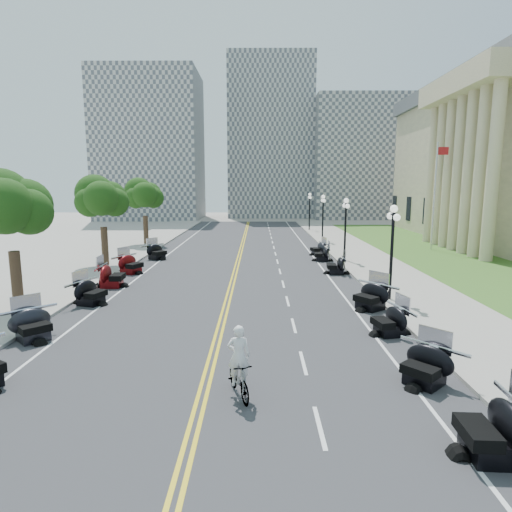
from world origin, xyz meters
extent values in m
plane|color=gray|center=(0.00, 0.00, 0.00)|extent=(160.00, 160.00, 0.00)
cube|color=#333335|center=(0.00, 10.00, 0.00)|extent=(16.00, 90.00, 0.01)
cube|color=yellow|center=(-0.12, 10.00, 0.01)|extent=(0.12, 90.00, 0.00)
cube|color=yellow|center=(0.12, 10.00, 0.01)|extent=(0.12, 90.00, 0.00)
cube|color=white|center=(6.40, 10.00, 0.01)|extent=(0.12, 90.00, 0.00)
cube|color=white|center=(-6.40, 10.00, 0.01)|extent=(0.12, 90.00, 0.00)
cube|color=white|center=(3.20, -8.00, 0.01)|extent=(0.12, 2.00, 0.00)
cube|color=white|center=(3.20, -4.00, 0.01)|extent=(0.12, 2.00, 0.00)
cube|color=white|center=(3.20, 0.00, 0.01)|extent=(0.12, 2.00, 0.00)
cube|color=white|center=(3.20, 4.00, 0.01)|extent=(0.12, 2.00, 0.00)
cube|color=white|center=(3.20, 8.00, 0.01)|extent=(0.12, 2.00, 0.00)
cube|color=white|center=(3.20, 12.00, 0.01)|extent=(0.12, 2.00, 0.00)
cube|color=white|center=(3.20, 16.00, 0.01)|extent=(0.12, 2.00, 0.00)
cube|color=white|center=(3.20, 20.00, 0.01)|extent=(0.12, 2.00, 0.00)
cube|color=white|center=(3.20, 24.00, 0.01)|extent=(0.12, 2.00, 0.00)
cube|color=white|center=(3.20, 28.00, 0.01)|extent=(0.12, 2.00, 0.00)
cube|color=white|center=(3.20, 32.00, 0.01)|extent=(0.12, 2.00, 0.00)
cube|color=white|center=(3.20, 36.00, 0.01)|extent=(0.12, 2.00, 0.00)
cube|color=white|center=(3.20, 40.00, 0.01)|extent=(0.12, 2.00, 0.00)
cube|color=white|center=(3.20, 44.00, 0.01)|extent=(0.12, 2.00, 0.00)
cube|color=white|center=(3.20, 48.00, 0.01)|extent=(0.12, 2.00, 0.00)
cube|color=white|center=(3.20, 52.00, 0.01)|extent=(0.12, 2.00, 0.00)
cube|color=#9E9991|center=(10.50, 10.00, 0.07)|extent=(5.00, 90.00, 0.15)
cube|color=#9E9991|center=(-10.50, 10.00, 0.07)|extent=(5.00, 90.00, 0.15)
cube|color=#356023|center=(17.50, 18.00, 0.05)|extent=(9.00, 60.00, 0.10)
cube|color=gray|center=(-18.00, 62.00, 13.00)|extent=(18.00, 14.00, 26.00)
cube|color=gray|center=(4.00, 68.00, 15.00)|extent=(16.00, 12.00, 30.00)
cube|color=gray|center=(22.00, 65.00, 11.00)|extent=(20.00, 14.00, 22.00)
imported|color=#A51414|center=(1.07, -6.39, 0.56)|extent=(1.12, 1.95, 1.13)
imported|color=white|center=(1.07, -6.39, 2.03)|extent=(0.66, 0.43, 1.81)
camera|label=1|loc=(1.62, -18.03, 6.08)|focal=30.00mm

